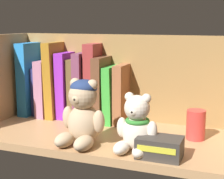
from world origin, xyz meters
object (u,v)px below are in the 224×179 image
(book_2, at_px, (50,87))
(book_6, at_px, (84,85))
(book_5, at_px, (76,88))
(book_9, at_px, (114,93))
(book_4, at_px, (68,84))
(teddy_bear_larger, at_px, (83,114))
(pillar_candle, at_px, (196,125))
(small_product_box, at_px, (160,147))
(book_10, at_px, (123,93))
(book_8, at_px, (105,88))
(book_0, at_px, (33,78))
(book_1, at_px, (42,90))
(book_7, at_px, (94,82))
(teddy_bear_smaller, at_px, (136,127))
(book_3, at_px, (58,79))

(book_2, height_order, book_6, book_6)
(book_5, height_order, book_9, book_5)
(book_2, distance_m, book_4, 0.07)
(teddy_bear_larger, xyz_separation_m, pillar_candle, (0.25, 0.13, -0.04))
(book_9, height_order, small_product_box, book_9)
(book_10, distance_m, pillar_candle, 0.25)
(book_2, relative_size, book_8, 0.91)
(book_0, relative_size, book_9, 1.37)
(teddy_bear_larger, height_order, pillar_candle, teddy_bear_larger)
(book_6, xyz_separation_m, book_9, (0.10, 0.00, -0.02))
(book_1, xyz_separation_m, teddy_bear_larger, (0.25, -0.22, 0.00))
(book_10, height_order, teddy_bear_larger, book_10)
(book_2, height_order, book_7, book_7)
(teddy_bear_larger, height_order, teddy_bear_smaller, teddy_bear_larger)
(book_1, bearing_deg, pillar_candle, -9.68)
(book_0, xyz_separation_m, book_4, (0.13, 0.00, -0.01))
(pillar_candle, bearing_deg, book_1, 170.32)
(book_8, bearing_deg, pillar_candle, -16.83)
(book_6, bearing_deg, book_7, 0.00)
(book_5, bearing_deg, teddy_bear_larger, -60.08)
(book_0, bearing_deg, book_5, 0.00)
(book_10, height_order, pillar_candle, book_10)
(book_7, bearing_deg, book_8, 0.00)
(book_0, xyz_separation_m, pillar_candle, (0.53, -0.09, -0.08))
(book_3, height_order, book_10, book_3)
(book_4, distance_m, book_7, 0.09)
(small_product_box, bearing_deg, book_7, 137.49)
(book_9, bearing_deg, book_7, 180.00)
(book_5, bearing_deg, teddy_bear_smaller, -40.03)
(book_4, bearing_deg, pillar_candle, -11.86)
(book_0, relative_size, small_product_box, 2.33)
(book_2, relative_size, teddy_bear_smaller, 1.29)
(book_3, distance_m, book_9, 0.19)
(book_6, distance_m, small_product_box, 0.39)
(book_0, distance_m, small_product_box, 0.54)
(book_4, bearing_deg, small_product_box, -34.19)
(book_8, bearing_deg, teddy_bear_smaller, -52.78)
(book_9, bearing_deg, teddy_bear_larger, -89.62)
(book_2, distance_m, book_7, 0.16)
(book_8, distance_m, teddy_bear_larger, 0.22)
(teddy_bear_smaller, relative_size, small_product_box, 1.39)
(book_1, height_order, teddy_bear_smaller, book_1)
(book_0, bearing_deg, teddy_bear_smaller, -27.81)
(small_product_box, bearing_deg, book_8, 133.52)
(teddy_bear_larger, bearing_deg, book_4, 125.48)
(book_10, relative_size, teddy_bear_smaller, 1.27)
(book_10, bearing_deg, book_3, 180.00)
(book_4, relative_size, book_7, 0.87)
(book_4, xyz_separation_m, small_product_box, (0.35, -0.24, -0.08))
(book_0, height_order, teddy_bear_larger, book_0)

